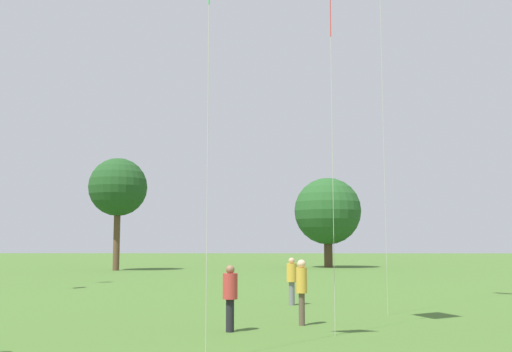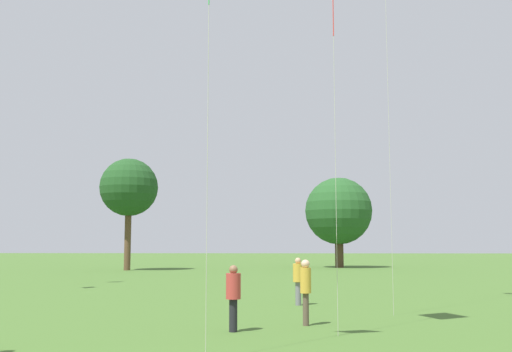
# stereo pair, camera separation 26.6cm
# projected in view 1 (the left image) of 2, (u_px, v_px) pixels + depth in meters

# --- Properties ---
(person_standing_0) EXTENTS (0.53, 0.53, 1.68)m
(person_standing_0) POSITION_uv_depth(u_px,v_px,m) (230.00, 292.00, 15.26)
(person_standing_0) COLOR black
(person_standing_0) RESTS_ON ground
(person_standing_2) EXTENTS (0.32, 0.32, 1.79)m
(person_standing_2) POSITION_uv_depth(u_px,v_px,m) (302.00, 285.00, 16.48)
(person_standing_2) COLOR brown
(person_standing_2) RESTS_ON ground
(person_standing_3) EXTENTS (0.46, 0.46, 1.72)m
(person_standing_3) POSITION_uv_depth(u_px,v_px,m) (292.00, 277.00, 21.96)
(person_standing_3) COLOR slate
(person_standing_3) RESTS_ON ground
(distant_tree_0) EXTENTS (5.06, 5.06, 9.73)m
(distant_tree_0) POSITION_uv_depth(u_px,v_px,m) (118.00, 188.00, 52.12)
(distant_tree_0) COLOR brown
(distant_tree_0) RESTS_ON ground
(distant_tree_1) EXTENTS (6.51, 6.51, 8.73)m
(distant_tree_1) POSITION_uv_depth(u_px,v_px,m) (328.00, 211.00, 58.47)
(distant_tree_1) COLOR #473323
(distant_tree_1) RESTS_ON ground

